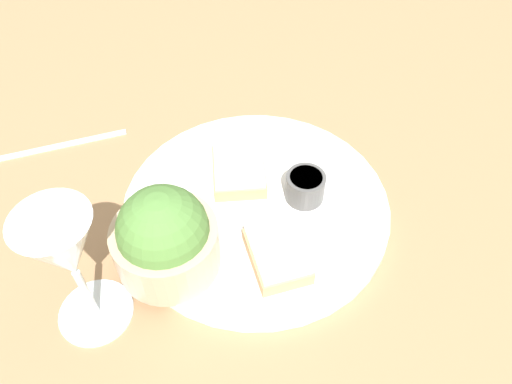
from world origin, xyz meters
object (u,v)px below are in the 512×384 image
object	(u,v)px
cheese_toast_near	(239,170)
fork	(55,146)
sauce_ramekin	(305,186)
wine_glass	(66,254)
cheese_toast_far	(277,254)
salad_bowl	(165,238)

from	to	relation	value
cheese_toast_near	fork	xyz separation A→B (m)	(0.01, -0.26, -0.02)
sauce_ramekin	fork	xyz separation A→B (m)	(-0.00, -0.35, -0.03)
wine_glass	fork	xyz separation A→B (m)	(-0.21, -0.17, -0.11)
cheese_toast_far	wine_glass	xyz separation A→B (m)	(0.11, -0.17, 0.08)
salad_bowl	cheese_toast_far	size ratio (longest dim) A/B	1.14
salad_bowl	sauce_ramekin	size ratio (longest dim) A/B	2.37
sauce_ramekin	cheese_toast_far	world-z (taller)	sauce_ramekin
cheese_toast_far	cheese_toast_near	bearing A→B (deg)	-144.19
fork	cheese_toast_far	bearing A→B (deg)	73.57
sauce_ramekin	fork	world-z (taller)	sauce_ramekin
cheese_toast_near	cheese_toast_far	xyz separation A→B (m)	(0.11, 0.08, 0.00)
fork	salad_bowl	bearing A→B (deg)	59.60
salad_bowl	cheese_toast_near	world-z (taller)	salad_bowl
salad_bowl	sauce_ramekin	world-z (taller)	salad_bowl
sauce_ramekin	cheese_toast_near	bearing A→B (deg)	-95.97
wine_glass	fork	size ratio (longest dim) A/B	0.97
cheese_toast_far	fork	world-z (taller)	cheese_toast_far
cheese_toast_far	wine_glass	world-z (taller)	wine_glass
salad_bowl	wine_glass	xyz separation A→B (m)	(0.07, -0.05, 0.05)
salad_bowl	cheese_toast_near	xyz separation A→B (m)	(-0.14, 0.03, -0.03)
salad_bowl	cheese_toast_far	bearing A→B (deg)	106.55
cheese_toast_near	wine_glass	xyz separation A→B (m)	(0.21, -0.09, 0.08)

